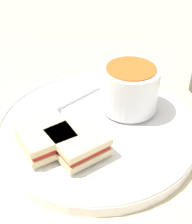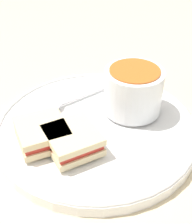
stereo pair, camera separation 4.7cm
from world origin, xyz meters
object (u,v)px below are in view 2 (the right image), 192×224
spoon (58,104)px  sandwich_half_far (73,140)px  sandwich_half_near (42,133)px  soup_bowl (133,90)px

spoon → sandwich_half_far: (-0.09, -0.04, 0.01)m
sandwich_half_near → sandwich_half_far: (-0.01, -0.05, 0.00)m
soup_bowl → sandwich_half_near: soup_bowl is taller
spoon → sandwich_half_near: bearing=44.4°
sandwich_half_near → sandwich_half_far: 0.05m
sandwich_half_near → spoon: bearing=-1.2°
spoon → sandwich_half_near: (-0.09, 0.00, 0.01)m
sandwich_half_near → sandwich_half_far: same height
soup_bowl → sandwich_half_far: soup_bowl is taller
soup_bowl → sandwich_half_near: bearing=128.1°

